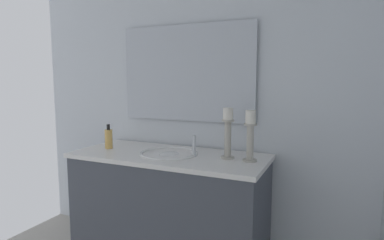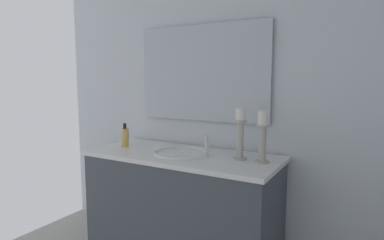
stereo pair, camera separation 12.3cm
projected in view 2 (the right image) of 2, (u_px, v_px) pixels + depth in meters
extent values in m
cube|color=silver|center=(202.00, 90.00, 2.47)|extent=(0.04, 2.72, 2.45)
cube|color=#474C56|center=(182.00, 211.00, 2.29)|extent=(0.55, 1.31, 0.76)
cube|color=white|center=(182.00, 156.00, 2.24)|extent=(0.58, 1.34, 0.03)
sphere|color=black|center=(120.00, 186.00, 2.70)|extent=(0.02, 0.02, 0.02)
sphere|color=black|center=(103.00, 193.00, 2.53)|extent=(0.02, 0.02, 0.02)
ellipsoid|color=white|center=(182.00, 160.00, 2.24)|extent=(0.38, 0.30, 0.11)
torus|color=white|center=(182.00, 153.00, 2.24)|extent=(0.40, 0.40, 0.02)
cylinder|color=silver|center=(207.00, 146.00, 2.13)|extent=(0.02, 0.02, 0.14)
cube|color=silver|center=(201.00, 73.00, 2.41)|extent=(0.02, 1.06, 0.71)
cylinder|color=#B7B2A5|center=(262.00, 162.00, 1.99)|extent=(0.09, 0.09, 0.01)
cylinder|color=#B7B2A5|center=(262.00, 145.00, 1.97)|extent=(0.04, 0.04, 0.23)
cylinder|color=#B7B2A5|center=(263.00, 125.00, 1.96)|extent=(0.08, 0.08, 0.01)
cylinder|color=white|center=(263.00, 118.00, 1.95)|extent=(0.06, 0.06, 0.08)
cylinder|color=#B7B2A5|center=(240.00, 158.00, 2.07)|extent=(0.09, 0.09, 0.01)
cylinder|color=#B7B2A5|center=(240.00, 141.00, 2.06)|extent=(0.04, 0.04, 0.24)
cylinder|color=#B7B2A5|center=(240.00, 121.00, 2.04)|extent=(0.08, 0.08, 0.01)
cylinder|color=white|center=(241.00, 114.00, 2.04)|extent=(0.06, 0.06, 0.07)
cylinder|color=#E5B259|center=(125.00, 138.00, 2.45)|extent=(0.06, 0.06, 0.14)
cylinder|color=black|center=(125.00, 126.00, 2.44)|extent=(0.02, 0.02, 0.04)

